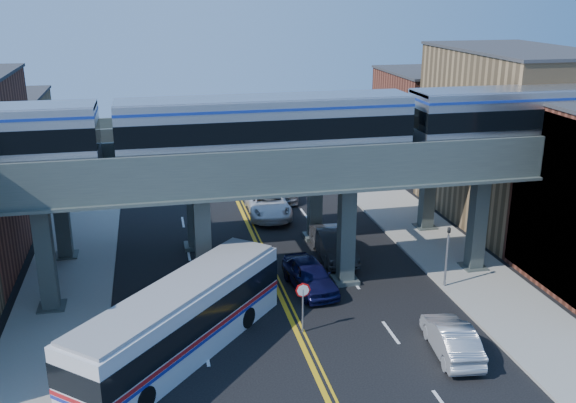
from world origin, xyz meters
name	(u,v)px	position (x,y,z in m)	size (l,w,h in m)	color
ground	(312,366)	(0.00, 0.00, 0.00)	(120.00, 120.00, 0.00)	black
sidewalk_west	(66,291)	(-11.50, 10.00, 0.08)	(5.00, 70.00, 0.16)	gray
sidewalk_east	(450,256)	(11.50, 10.00, 0.08)	(5.00, 70.00, 0.16)	gray
building_east_b	(510,138)	(18.50, 16.00, 6.00)	(8.00, 14.00, 12.00)	#93734C
building_east_c	(432,123)	(18.50, 29.00, 4.50)	(8.00, 10.00, 9.00)	brown
mural_panel	(562,213)	(14.55, 4.00, 4.75)	(0.10, 9.50, 9.50)	teal
elevated_viaduct_near	(276,178)	(0.00, 8.00, 6.47)	(52.00, 3.60, 7.40)	#3A4340
elevated_viaduct_far	(254,148)	(0.00, 15.00, 6.47)	(52.00, 3.60, 7.40)	#3A4340
transit_train	(266,126)	(-0.53, 8.00, 9.25)	(46.78, 2.93, 3.42)	black
stop_sign	(303,299)	(0.30, 3.00, 1.76)	(0.76, 0.09, 2.63)	slate
traffic_signal	(447,250)	(9.20, 6.00, 2.30)	(0.15, 0.18, 4.10)	slate
transit_bus	(181,321)	(-5.57, 2.24, 1.67)	(10.45, 11.33, 3.26)	silver
car_lane_a	(310,275)	(1.80, 7.52, 0.85)	(2.00, 4.98, 1.70)	#10103A
car_lane_b	(333,244)	(4.31, 11.51, 0.89)	(1.89, 5.42, 1.79)	#2D2D2F
car_lane_c	(268,203)	(1.80, 20.35, 0.89)	(2.95, 6.40, 1.78)	white
car_lane_d	(278,187)	(3.40, 24.29, 0.87)	(2.43, 5.98, 1.74)	silver
car_parked_curb	(452,338)	(6.50, -0.36, 0.77)	(1.64, 4.69, 1.55)	#9C9DA0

